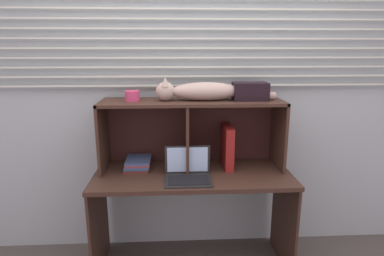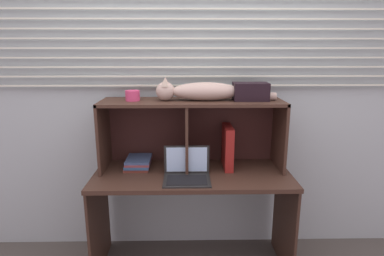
{
  "view_description": "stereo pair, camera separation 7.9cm",
  "coord_description": "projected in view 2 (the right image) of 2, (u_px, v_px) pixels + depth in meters",
  "views": [
    {
      "loc": [
        -0.12,
        -1.96,
        1.62
      ],
      "look_at": [
        0.0,
        0.32,
        1.05
      ],
      "focal_mm": 30.35,
      "sensor_mm": 36.0,
      "label": 1
    },
    {
      "loc": [
        -0.04,
        -1.96,
        1.62
      ],
      "look_at": [
        0.0,
        0.32,
        1.05
      ],
      "focal_mm": 30.35,
      "sensor_mm": 36.0,
      "label": 2
    }
  ],
  "objects": [
    {
      "name": "hutch_shelf_unit",
      "position": [
        191.0,
        121.0,
        2.37
      ],
      "size": [
        1.3,
        0.36,
        0.5
      ],
      "color": "#3D271E",
      "rests_on": "desk"
    },
    {
      "name": "back_panel_with_blinds",
      "position": [
        191.0,
        95.0,
        2.52
      ],
      "size": [
        4.4,
        0.08,
        2.5
      ],
      "color": "#AAB9BD",
      "rests_on": "ground"
    },
    {
      "name": "book_stack",
      "position": [
        138.0,
        163.0,
        2.41
      ],
      "size": [
        0.19,
        0.24,
        0.07
      ],
      "color": "brown",
      "rests_on": "desk"
    },
    {
      "name": "cat",
      "position": [
        201.0,
        91.0,
        2.29
      ],
      "size": [
        0.85,
        0.16,
        0.16
      ],
      "color": "#BFA497",
      "rests_on": "hutch_shelf_unit"
    },
    {
      "name": "small_basket",
      "position": [
        133.0,
        96.0,
        2.28
      ],
      "size": [
        0.1,
        0.1,
        0.07
      ],
      "primitive_type": "cylinder",
      "color": "#D13E6E",
      "rests_on": "hutch_shelf_unit"
    },
    {
      "name": "binder_upright",
      "position": [
        228.0,
        147.0,
        2.39
      ],
      "size": [
        0.06,
        0.26,
        0.31
      ],
      "primitive_type": "cube",
      "color": "maroon",
      "rests_on": "desk"
    },
    {
      "name": "storage_box",
      "position": [
        251.0,
        92.0,
        2.29
      ],
      "size": [
        0.24,
        0.15,
        0.12
      ],
      "primitive_type": "cube",
      "color": "black",
      "rests_on": "hutch_shelf_unit"
    },
    {
      "name": "desk",
      "position": [
        192.0,
        192.0,
        2.35
      ],
      "size": [
        1.4,
        0.6,
        0.75
      ],
      "color": "#3D271E",
      "rests_on": "ground"
    },
    {
      "name": "laptop",
      "position": [
        187.0,
        173.0,
        2.2
      ],
      "size": [
        0.31,
        0.24,
        0.21
      ],
      "color": "black",
      "rests_on": "desk"
    }
  ]
}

